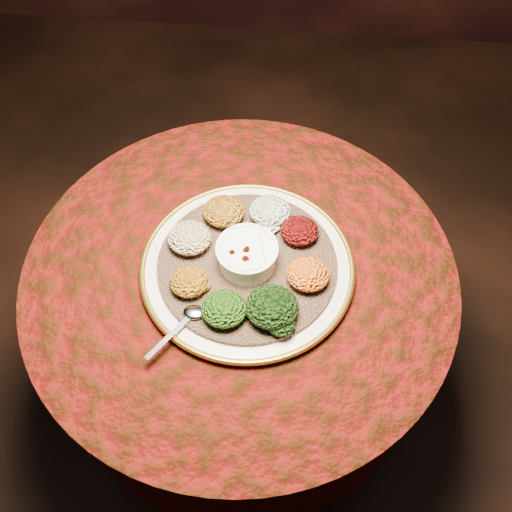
{
  "coord_description": "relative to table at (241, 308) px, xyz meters",
  "views": [
    {
      "loc": [
        0.11,
        -0.69,
        1.78
      ],
      "look_at": [
        0.03,
        0.02,
        0.76
      ],
      "focal_mm": 40.0,
      "sensor_mm": 36.0,
      "label": 1
    }
  ],
  "objects": [
    {
      "name": "platter",
      "position": [
        0.02,
        -0.0,
        0.19
      ],
      "size": [
        0.57,
        0.57,
        0.02
      ],
      "rotation": [
        0.0,
        0.0,
        -0.33
      ],
      "color": "silver",
      "rests_on": "table"
    },
    {
      "name": "portion_gomen",
      "position": [
        0.08,
        -0.12,
        0.23
      ],
      "size": [
        0.11,
        0.1,
        0.05
      ],
      "primitive_type": "ellipsoid",
      "color": "black",
      "rests_on": "injera"
    },
    {
      "name": "portion_mixveg",
      "position": [
        -0.01,
        -0.13,
        0.23
      ],
      "size": [
        0.09,
        0.09,
        0.04
      ],
      "primitive_type": "ellipsoid",
      "color": "#A33A0A",
      "rests_on": "injera"
    },
    {
      "name": "portion_tikil",
      "position": [
        0.15,
        -0.03,
        0.23
      ],
      "size": [
        0.09,
        0.09,
        0.04
      ],
      "primitive_type": "ellipsoid",
      "color": "#B36B0E",
      "rests_on": "injera"
    },
    {
      "name": "portion_kitfo",
      "position": [
        0.13,
        0.08,
        0.23
      ],
      "size": [
        0.09,
        0.08,
        0.04
      ],
      "primitive_type": "ellipsoid",
      "color": "black",
      "rests_on": "injera"
    },
    {
      "name": "injera",
      "position": [
        0.02,
        -0.0,
        0.2
      ],
      "size": [
        0.42,
        0.42,
        0.01
      ],
      "primitive_type": "cylinder",
      "rotation": [
        0.0,
        0.0,
        -0.07
      ],
      "color": "brown",
      "rests_on": "platter"
    },
    {
      "name": "spoon",
      "position": [
        -0.08,
        -0.15,
        0.21
      ],
      "size": [
        0.1,
        0.13,
        0.01
      ],
      "rotation": [
        0.0,
        0.0,
        -2.17
      ],
      "color": "silver",
      "rests_on": "injera"
    },
    {
      "name": "portion_timatim",
      "position": [
        -0.11,
        0.03,
        0.23
      ],
      "size": [
        0.1,
        0.09,
        0.05
      ],
      "primitive_type": "ellipsoid",
      "color": "maroon",
      "rests_on": "injera"
    },
    {
      "name": "portion_ayib",
      "position": [
        0.06,
        0.13,
        0.23
      ],
      "size": [
        0.09,
        0.09,
        0.05
      ],
      "primitive_type": "ellipsoid",
      "color": "white",
      "rests_on": "injera"
    },
    {
      "name": "table",
      "position": [
        0.0,
        0.0,
        0.0
      ],
      "size": [
        0.96,
        0.96,
        0.73
      ],
      "color": "black",
      "rests_on": "ground"
    },
    {
      "name": "stew_bowl",
      "position": [
        0.02,
        -0.0,
        0.24
      ],
      "size": [
        0.13,
        0.13,
        0.05
      ],
      "color": "white",
      "rests_on": "injera"
    },
    {
      "name": "portion_shiro",
      "position": [
        -0.05,
        0.12,
        0.23
      ],
      "size": [
        0.09,
        0.09,
        0.05
      ],
      "primitive_type": "ellipsoid",
      "color": "#9E7013",
      "rests_on": "injera"
    },
    {
      "name": "portion_kik",
      "position": [
        -0.1,
        -0.08,
        0.23
      ],
      "size": [
        0.08,
        0.08,
        0.04
      ],
      "primitive_type": "ellipsoid",
      "color": "#A55D0E",
      "rests_on": "injera"
    }
  ]
}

